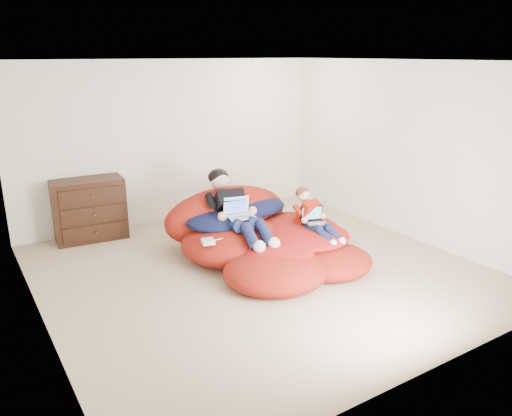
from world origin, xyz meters
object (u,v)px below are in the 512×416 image
Objects in this scene: younger_boy at (312,214)px; older_boy at (233,206)px; beanbag_pile at (263,237)px; laptop_white at (239,212)px; laptop_black at (315,219)px; dresser at (89,209)px.

older_boy is at bearing 143.77° from younger_boy.
beanbag_pile is 0.72m from younger_boy.
older_boy is 3.74× the size of laptop_white.
beanbag_pile is 0.73m from laptop_black.
laptop_white is at bearing -90.00° from older_boy.
younger_boy is 2.32× the size of laptop_white.
older_boy is 0.16m from laptop_white.
younger_boy reaches higher than laptop_black.
laptop_black is (2.26, -2.30, 0.10)m from dresser.
laptop_white is (-0.83, 0.46, 0.05)m from younger_boy.
older_boy reaches higher than dresser.
beanbag_pile is (1.74, -1.87, -0.18)m from dresser.
dresser is 0.73× the size of older_boy.
beanbag_pile reaches higher than laptop_black.
younger_boy is 0.95m from laptop_white.
beanbag_pile is at bearing 144.09° from younger_boy.
younger_boy is at bearing -28.84° from laptop_white.
laptop_white is at bearing -51.33° from dresser.
laptop_white reaches higher than beanbag_pile.
younger_boy reaches higher than beanbag_pile.
dresser is 3.19m from younger_boy.
dresser is at bearing 135.17° from younger_boy.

